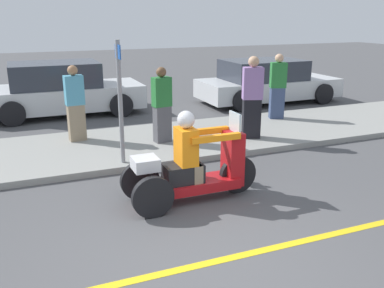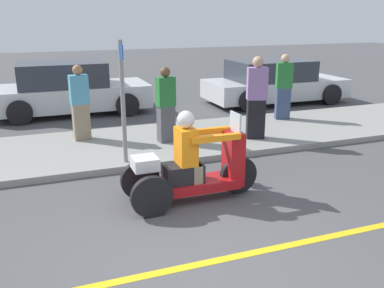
% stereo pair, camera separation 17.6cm
% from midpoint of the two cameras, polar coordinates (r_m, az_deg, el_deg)
% --- Properties ---
extents(ground_plane, '(60.00, 60.00, 0.00)m').
position_cam_midpoint_polar(ground_plane, '(5.09, 1.23, -15.60)').
color(ground_plane, '#4C4C4F').
extents(lane_stripe, '(24.00, 0.12, 0.01)m').
position_cam_midpoint_polar(lane_stripe, '(5.27, 6.20, -14.42)').
color(lane_stripe, gold).
rests_on(lane_stripe, ground).
extents(sidewalk_strip, '(28.00, 2.80, 0.12)m').
position_cam_midpoint_polar(sidewalk_strip, '(9.10, -10.35, -0.40)').
color(sidewalk_strip, gray).
rests_on(sidewalk_strip, ground).
extents(motorcycle_trike, '(2.11, 0.77, 1.41)m').
position_cam_midpoint_polar(motorcycle_trike, '(6.43, -0.78, -3.34)').
color(motorcycle_trike, black).
rests_on(motorcycle_trike, ground).
extents(spectator_far_back, '(0.45, 0.35, 1.65)m').
position_cam_midpoint_polar(spectator_far_back, '(11.24, 10.90, 7.38)').
color(spectator_far_back, '#38476B').
rests_on(spectator_far_back, sidewalk_strip).
extents(spectator_with_child, '(0.40, 0.28, 1.58)m').
position_cam_midpoint_polar(spectator_with_child, '(8.97, -4.59, 5.01)').
color(spectator_with_child, '#515156').
rests_on(spectator_with_child, sidewalk_strip).
extents(spectator_end_of_line, '(0.40, 0.26, 1.60)m').
position_cam_midpoint_polar(spectator_end_of_line, '(9.40, -15.83, 5.04)').
color(spectator_end_of_line, gray).
rests_on(spectator_end_of_line, sidewalk_strip).
extents(spectator_by_tree, '(0.48, 0.38, 1.77)m').
position_cam_midpoint_polar(spectator_by_tree, '(9.32, 7.48, 5.94)').
color(spectator_by_tree, black).
rests_on(spectator_by_tree, sidewalk_strip).
extents(parked_car_lot_left, '(4.27, 2.05, 1.46)m').
position_cam_midpoint_polar(parked_car_lot_left, '(12.60, -17.40, 6.89)').
color(parked_car_lot_left, silver).
rests_on(parked_car_lot_left, ground).
extents(parked_car_lot_far, '(4.43, 2.06, 1.35)m').
position_cam_midpoint_polar(parked_car_lot_far, '(13.91, 9.54, 8.14)').
color(parked_car_lot_far, silver).
rests_on(parked_car_lot_far, ground).
extents(street_sign, '(0.08, 0.36, 2.20)m').
position_cam_midpoint_polar(street_sign, '(7.67, -10.22, 6.06)').
color(street_sign, gray).
rests_on(street_sign, sidewalk_strip).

